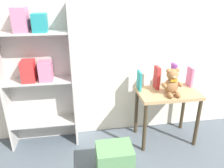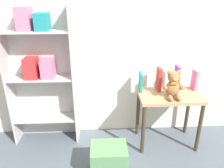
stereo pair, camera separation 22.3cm
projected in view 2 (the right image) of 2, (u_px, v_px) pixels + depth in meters
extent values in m
cube|color=silver|center=(137.00, 26.00, 2.28)|extent=(4.80, 0.06, 2.50)
cube|color=#BCB7B2|center=(8.00, 79.00, 2.25)|extent=(0.02, 0.23, 1.50)
cube|color=#BCB7B2|center=(74.00, 77.00, 2.29)|extent=(0.02, 0.23, 1.50)
cube|color=#BCB7B2|center=(44.00, 74.00, 2.37)|extent=(0.70, 0.02, 1.50)
cube|color=#BCB7B2|center=(47.00, 118.00, 2.46)|extent=(0.66, 0.21, 0.02)
cube|color=#BCB7B2|center=(41.00, 78.00, 2.27)|extent=(0.66, 0.21, 0.02)
cube|color=#BCB7B2|center=(35.00, 31.00, 2.08)|extent=(0.66, 0.21, 0.02)
cube|color=#D17093|center=(24.00, 19.00, 2.02)|extent=(0.12, 0.16, 0.22)
cube|color=teal|center=(42.00, 22.00, 2.04)|extent=(0.12, 0.16, 0.16)
cube|color=red|center=(31.00, 68.00, 2.21)|extent=(0.12, 0.16, 0.21)
cube|color=#D17093|center=(48.00, 69.00, 2.22)|extent=(0.12, 0.16, 0.19)
cube|color=tan|center=(170.00, 96.00, 2.27)|extent=(0.64, 0.39, 0.04)
cylinder|color=#3E3121|center=(143.00, 130.00, 2.22)|extent=(0.04, 0.04, 0.56)
cylinder|color=#3E3121|center=(199.00, 128.00, 2.24)|extent=(0.04, 0.04, 0.56)
cylinder|color=#3E3121|center=(138.00, 113.00, 2.52)|extent=(0.04, 0.04, 0.56)
cylinder|color=#3E3121|center=(187.00, 112.00, 2.55)|extent=(0.04, 0.04, 0.56)
ellipsoid|color=#99663D|center=(172.00, 89.00, 2.18)|extent=(0.15, 0.11, 0.17)
sphere|color=#99663D|center=(174.00, 77.00, 2.13)|extent=(0.12, 0.12, 0.12)
sphere|color=#99663D|center=(170.00, 73.00, 2.11)|extent=(0.05, 0.05, 0.05)
sphere|color=#99663D|center=(179.00, 73.00, 2.12)|extent=(0.05, 0.05, 0.05)
ellipsoid|color=tan|center=(175.00, 80.00, 2.09)|extent=(0.05, 0.04, 0.04)
ellipsoid|color=#99663D|center=(165.00, 87.00, 2.15)|extent=(0.05, 0.09, 0.05)
ellipsoid|color=#99663D|center=(181.00, 87.00, 2.16)|extent=(0.05, 0.09, 0.05)
ellipsoid|color=#99663D|center=(170.00, 98.00, 2.12)|extent=(0.05, 0.10, 0.05)
ellipsoid|color=#99663D|center=(178.00, 98.00, 2.13)|extent=(0.05, 0.10, 0.05)
cube|color=#C68419|center=(175.00, 83.00, 2.10)|extent=(0.07, 0.02, 0.03)
cube|color=teal|center=(141.00, 82.00, 2.31)|extent=(0.03, 0.14, 0.20)
cube|color=red|center=(159.00, 79.00, 2.31)|extent=(0.04, 0.11, 0.25)
cube|color=purple|center=(177.00, 78.00, 2.33)|extent=(0.03, 0.11, 0.26)
cube|color=#D17093|center=(194.00, 80.00, 2.34)|extent=(0.03, 0.12, 0.22)
cube|color=#568956|center=(109.00, 160.00, 2.02)|extent=(0.33, 0.26, 0.29)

